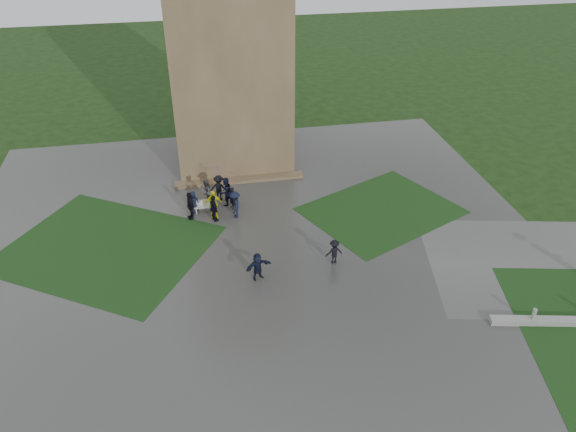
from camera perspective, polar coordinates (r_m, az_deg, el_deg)
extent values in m
plane|color=black|center=(30.67, -2.68, -5.85)|extent=(120.00, 120.00, 0.00)
cube|color=#343431|center=(32.25, -3.20, -3.68)|extent=(34.00, 34.00, 0.02)
cube|color=black|center=(34.16, -17.96, -3.11)|extent=(14.10, 13.46, 0.01)
cube|color=black|center=(36.46, 9.46, 0.56)|extent=(11.12, 10.15, 0.01)
cube|color=brown|center=(40.33, -6.31, 17.82)|extent=(8.00, 8.00, 18.00)
cube|color=brown|center=(39.45, -4.95, 3.68)|extent=(9.00, 0.80, 0.22)
cylinder|color=gray|center=(29.79, 23.66, -9.32)|extent=(0.20, 0.20, 0.90)
cube|color=beige|center=(35.99, -8.44, 0.95)|extent=(1.40, 0.50, 0.06)
cube|color=beige|center=(36.13, -9.28, 0.61)|extent=(0.10, 0.37, 0.39)
cube|color=beige|center=(36.09, -7.54, 0.73)|extent=(0.10, 0.37, 0.39)
cube|color=beige|center=(36.06, -8.46, 1.41)|extent=(1.38, 0.13, 0.37)
imported|color=black|center=(35.99, -5.71, 1.81)|extent=(0.51, 0.63, 1.51)
imported|color=black|center=(36.34, -6.35, 2.48)|extent=(1.07, 1.03, 1.94)
imported|color=black|center=(37.01, -7.03, 2.87)|extent=(1.26, 0.88, 1.77)
imported|color=#3C3B40|center=(36.65, -8.30, 2.42)|extent=(0.78, 0.97, 1.74)
imported|color=black|center=(35.92, -9.57, 1.40)|extent=(0.79, 0.60, 1.47)
imported|color=black|center=(35.23, -9.91, 1.06)|extent=(0.86, 1.20, 1.85)
imported|color=#E6EA0D|center=(35.09, -7.61, 1.19)|extent=(1.21, 0.81, 1.91)
imported|color=black|center=(34.79, -7.53, 0.77)|extent=(0.88, 1.17, 1.76)
imported|color=black|center=(35.04, -5.38, 1.18)|extent=(0.78, 1.23, 1.78)
imported|color=#C4506E|center=(35.28, -5.83, 3.84)|extent=(1.08, 1.08, 0.99)
imported|color=#62399F|center=(36.45, -7.15, 4.49)|extent=(0.92, 0.92, 0.84)
imported|color=black|center=(29.85, -3.10, -5.11)|extent=(1.56, 0.99, 1.58)
imported|color=black|center=(31.07, 4.71, -3.62)|extent=(0.99, 0.59, 1.47)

